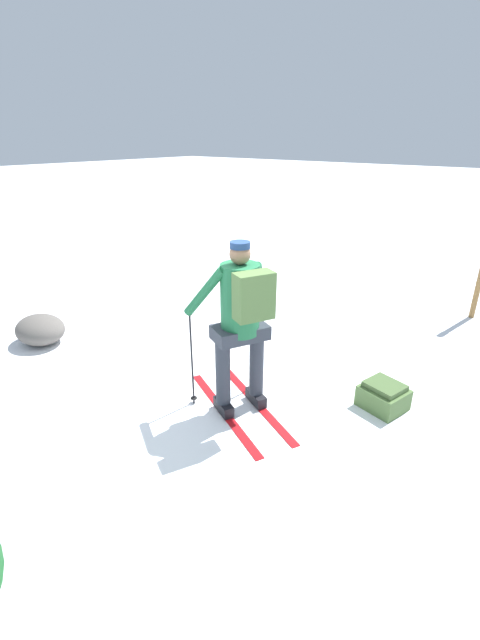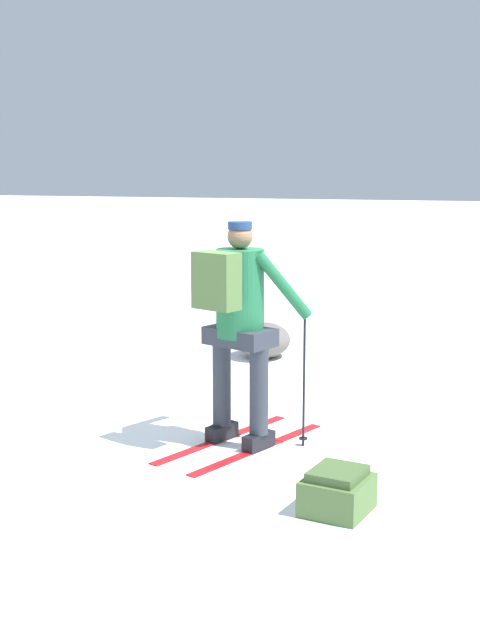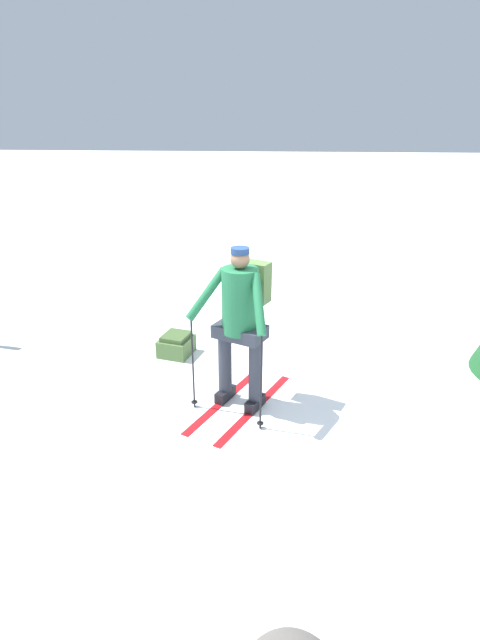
% 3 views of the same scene
% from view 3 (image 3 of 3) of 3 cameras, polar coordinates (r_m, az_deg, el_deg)
% --- Properties ---
extents(ground_plane, '(80.00, 80.00, 0.00)m').
position_cam_3_polar(ground_plane, '(5.38, 1.88, -11.69)').
color(ground_plane, white).
extents(skier, '(1.66, 1.12, 1.80)m').
position_cam_3_polar(skier, '(5.22, 0.15, 0.52)').
color(skier, red).
rests_on(skier, ground_plane).
extents(dropped_backpack, '(0.52, 0.49, 0.29)m').
position_cam_3_polar(dropped_backpack, '(6.78, -7.29, -2.83)').
color(dropped_backpack, '#4C6B38').
rests_on(dropped_backpack, ground_plane).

